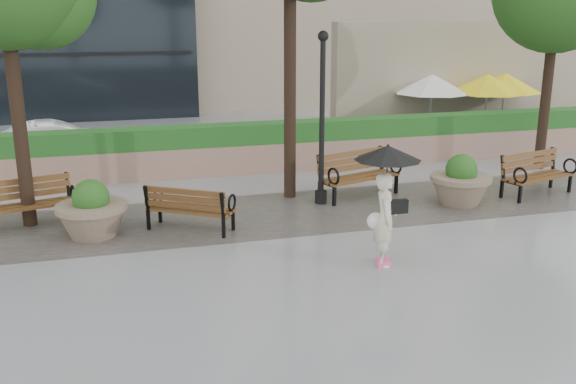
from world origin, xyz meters
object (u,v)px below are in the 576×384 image
object	(u,v)px
bench_2	(190,217)
car_right	(57,141)
planter_left	(92,215)
planter_right	(460,185)
bench_3	(358,184)
bench_4	(536,183)
lamppost	(322,130)
bench_1	(29,213)
pedestrian	(386,193)

from	to	relation	value
bench_2	car_right	size ratio (longest dim) A/B	0.51
planter_left	planter_right	distance (m)	8.15
bench_3	bench_4	distance (m)	4.32
planter_right	lamppost	bearing A→B (deg)	163.48
bench_3	planter_right	size ratio (longest dim) A/B	1.53
bench_4	bench_1	bearing A→B (deg)	160.29
bench_4	car_right	world-z (taller)	car_right
planter_right	lamppost	xyz separation A→B (m)	(-3.08, 0.91, 1.26)
planter_right	pedestrian	bearing A→B (deg)	-137.69
bench_3	car_right	size ratio (longest dim) A/B	0.59
bench_1	bench_2	world-z (taller)	bench_1
bench_2	bench_3	distance (m)	4.42
planter_left	lamppost	size ratio (longest dim) A/B	0.36
bench_1	planter_left	xyz separation A→B (m)	(1.27, -1.05, 0.17)
bench_1	bench_3	world-z (taller)	bench_3
bench_3	lamppost	size ratio (longest dim) A/B	0.55
bench_1	lamppost	distance (m)	6.50
planter_right	lamppost	distance (m)	3.45
car_right	pedestrian	bearing A→B (deg)	-159.85
bench_1	planter_left	distance (m)	1.66
planter_right	bench_3	bearing A→B (deg)	150.01
bench_4	lamppost	xyz separation A→B (m)	(-5.23, 0.77, 1.41)
bench_2	bench_4	distance (m)	8.41
bench_3	lamppost	distance (m)	1.76
bench_2	pedestrian	bearing A→B (deg)	171.90
pedestrian	lamppost	bearing A→B (deg)	18.77
bench_1	planter_right	xyz separation A→B (m)	(9.42, -1.00, 0.17)
bench_3	planter_left	xyz separation A→B (m)	(-6.10, -1.23, 0.13)
lamppost	bench_3	bearing A→B (deg)	14.34
car_right	bench_2	bearing A→B (deg)	-168.74
pedestrian	bench_1	bearing A→B (deg)	78.42
bench_2	bench_4	bearing A→B (deg)	-144.16
bench_1	bench_3	xyz separation A→B (m)	(7.38, 0.18, 0.03)
bench_4	planter_left	bearing A→B (deg)	165.59
bench_1	bench_2	xyz separation A→B (m)	(3.18, -1.20, -0.01)
bench_1	bench_3	bearing A→B (deg)	-13.39
bench_2	bench_3	bearing A→B (deg)	-128.33
bench_2	pedestrian	xyz separation A→B (m)	(3.05, -2.71, 1.01)
bench_4	bench_3	bearing A→B (deg)	150.64
bench_1	pedestrian	xyz separation A→B (m)	(6.22, -3.91, 1.00)
bench_4	pedestrian	xyz separation A→B (m)	(-5.35, -3.05, 0.98)
bench_4	pedestrian	distance (m)	6.24
planter_left	planter_right	world-z (taller)	planter_right
lamppost	pedestrian	xyz separation A→B (m)	(-0.12, -3.82, -0.43)
pedestrian	bench_4	bearing A→B (deg)	-39.79
bench_2	bench_3	xyz separation A→B (m)	(4.20, 1.38, 0.04)
bench_3	bench_4	xyz separation A→B (m)	(4.20, -1.04, -0.02)
bench_3	pedestrian	distance (m)	4.35
bench_2	planter_left	bearing A→B (deg)	29.02
bench_3	bench_4	world-z (taller)	bench_3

